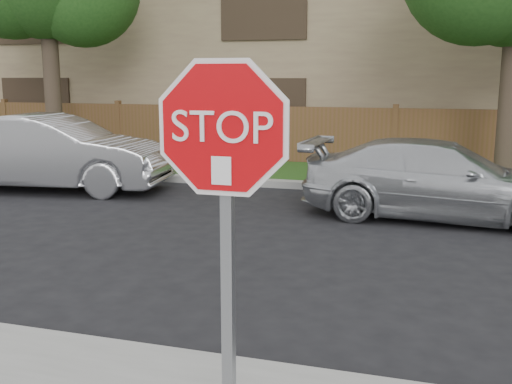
% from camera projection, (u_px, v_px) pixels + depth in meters
% --- Properties ---
extents(ground, '(90.00, 90.00, 0.00)m').
position_uv_depth(ground, '(290.00, 375.00, 4.92)').
color(ground, black).
rests_on(ground, ground).
extents(far_curb, '(70.00, 0.30, 0.15)m').
position_uv_depth(far_curb, '(382.00, 189.00, 12.56)').
color(far_curb, gray).
rests_on(far_curb, ground).
extents(grass_strip, '(70.00, 3.00, 0.12)m').
position_uv_depth(grass_strip, '(388.00, 177.00, 14.11)').
color(grass_strip, '#1E4714').
rests_on(grass_strip, ground).
extents(fence, '(70.00, 0.12, 1.60)m').
position_uv_depth(fence, '(395.00, 139.00, 15.47)').
color(fence, brown).
rests_on(fence, ground).
extents(apartment_building, '(35.20, 9.20, 7.20)m').
position_uv_depth(apartment_building, '(410.00, 42.00, 20.21)').
color(apartment_building, '#897155').
rests_on(apartment_building, ground).
extents(stop_sign, '(1.01, 0.13, 2.55)m').
position_uv_depth(stop_sign, '(224.00, 188.00, 3.19)').
color(stop_sign, gray).
rests_on(stop_sign, sidewalk_near).
extents(sedan_left, '(5.10, 2.39, 1.62)m').
position_uv_depth(sedan_left, '(53.00, 153.00, 12.71)').
color(sedan_left, '#AAABAF').
rests_on(sedan_left, ground).
extents(sedan_right, '(4.71, 2.08, 1.35)m').
position_uv_depth(sedan_right, '(439.00, 180.00, 10.20)').
color(sedan_right, silver).
rests_on(sedan_right, ground).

